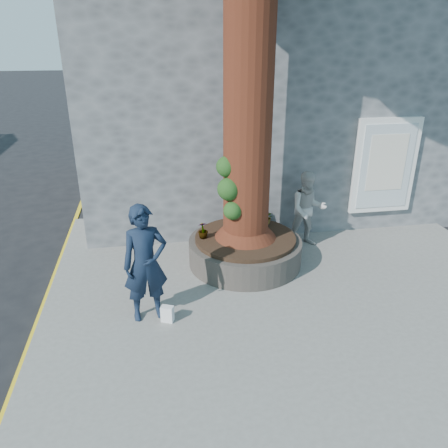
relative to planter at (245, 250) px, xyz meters
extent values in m
plane|color=black|center=(-0.80, -2.00, -0.41)|extent=(120.00, 120.00, 0.00)
cube|color=slate|center=(0.70, -1.00, -0.35)|extent=(9.00, 8.00, 0.12)
cube|color=yellow|center=(-3.85, -1.00, -0.41)|extent=(0.10, 30.00, 0.01)
cube|color=#545659|center=(1.70, 5.20, 2.59)|extent=(10.00, 8.00, 6.00)
cube|color=white|center=(3.50, 1.14, 1.29)|extent=(1.50, 0.12, 2.20)
cube|color=silver|center=(3.50, 1.08, 1.29)|extent=(1.25, 0.04, 1.95)
cube|color=silver|center=(3.50, 1.06, 1.39)|extent=(0.90, 0.02, 1.30)
cylinder|color=black|center=(0.00, 0.00, -0.03)|extent=(2.30, 2.30, 0.52)
cylinder|color=black|center=(0.00, 0.00, 0.27)|extent=(2.04, 2.04, 0.08)
cylinder|color=#3F1E0F|center=(0.00, 0.00, 4.06)|extent=(0.90, 0.90, 7.50)
cone|color=#3F1E0F|center=(0.00, 0.00, 0.66)|extent=(1.24, 1.24, 0.70)
sphere|color=#1A4216|center=(-0.38, -0.20, 1.41)|extent=(0.44, 0.44, 0.44)
sphere|color=#1A4216|center=(-0.32, -0.30, 1.01)|extent=(0.36, 0.36, 0.36)
sphere|color=#1A4216|center=(-0.40, -0.08, 1.81)|extent=(0.40, 0.40, 0.40)
imported|color=#111D30|center=(-1.98, -1.56, 0.70)|extent=(0.80, 0.60, 1.99)
imported|color=beige|center=(1.52, 0.60, 0.56)|extent=(0.88, 0.71, 1.70)
cube|color=white|center=(-1.68, -1.77, -0.15)|extent=(0.23, 0.19, 0.28)
imported|color=gray|center=(0.04, 0.85, 0.50)|extent=(0.22, 0.16, 0.39)
imported|color=gray|center=(0.39, 0.85, 0.49)|extent=(0.28, 0.28, 0.36)
imported|color=gray|center=(-0.85, 0.07, 0.48)|extent=(0.22, 0.22, 0.35)
imported|color=gray|center=(0.60, 0.55, 0.46)|extent=(0.29, 0.31, 0.29)
camera|label=1|loc=(-1.77, -7.82, 4.06)|focal=35.00mm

